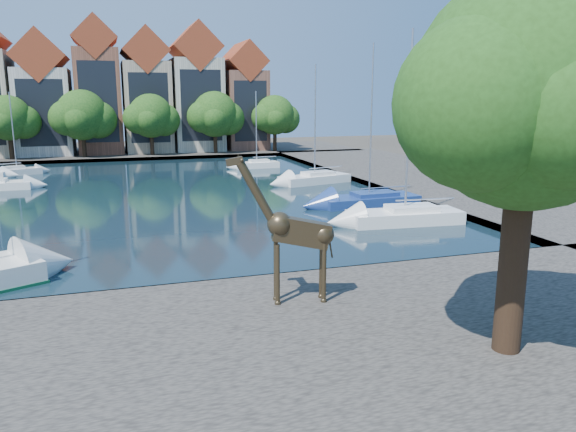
% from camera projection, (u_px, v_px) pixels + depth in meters
% --- Properties ---
extents(ground, '(160.00, 160.00, 0.00)m').
position_uv_depth(ground, '(202.00, 292.00, 22.75)').
color(ground, '#38332B').
rests_on(ground, ground).
extents(water_basin, '(38.00, 50.00, 0.08)m').
position_uv_depth(water_basin, '(154.00, 194.00, 45.09)').
color(water_basin, black).
rests_on(water_basin, ground).
extents(near_quay, '(50.00, 14.00, 0.50)m').
position_uv_depth(near_quay, '(242.00, 363.00, 16.19)').
color(near_quay, '#4F4B45').
rests_on(near_quay, ground).
extents(far_quay, '(60.00, 16.00, 0.50)m').
position_uv_depth(far_quay, '(134.00, 153.00, 74.83)').
color(far_quay, '#4F4B45').
rests_on(far_quay, ground).
extents(right_quay, '(14.00, 52.00, 0.50)m').
position_uv_depth(right_quay, '(427.00, 178.00, 52.50)').
color(right_quay, '#4F4B45').
rests_on(right_quay, ground).
extents(plane_tree, '(8.32, 6.40, 10.62)m').
position_uv_depth(plane_tree, '(531.00, 101.00, 15.02)').
color(plane_tree, '#332114').
rests_on(plane_tree, near_quay).
extents(townhouse_west_inner, '(6.43, 9.18, 15.15)m').
position_uv_depth(townhouse_west_inner, '(44.00, 99.00, 70.19)').
color(townhouse_west_inner, beige).
rests_on(townhouse_west_inner, far_quay).
extents(townhouse_center, '(5.44, 9.18, 16.93)m').
position_uv_depth(townhouse_center, '(98.00, 91.00, 71.91)').
color(townhouse_center, brown).
rests_on(townhouse_center, far_quay).
extents(townhouse_east_inner, '(5.94, 9.18, 15.79)m').
position_uv_depth(townhouse_east_inner, '(146.00, 96.00, 73.83)').
color(townhouse_east_inner, tan).
rests_on(townhouse_east_inner, far_quay).
extents(townhouse_east_mid, '(6.43, 9.18, 16.65)m').
position_uv_depth(townhouse_east_mid, '(196.00, 93.00, 75.69)').
color(townhouse_east_mid, beige).
rests_on(townhouse_east_mid, far_quay).
extents(townhouse_east_end, '(5.44, 9.18, 14.43)m').
position_uv_depth(townhouse_east_end, '(243.00, 100.00, 77.84)').
color(townhouse_east_end, brown).
rests_on(townhouse_east_end, far_quay).
extents(far_tree_west, '(6.76, 5.20, 7.36)m').
position_uv_depth(far_tree_west, '(9.00, 119.00, 64.53)').
color(far_tree_west, '#332114').
rests_on(far_tree_west, far_quay).
extents(far_tree_mid_west, '(7.80, 6.00, 8.00)m').
position_uv_depth(far_tree_mid_west, '(83.00, 117.00, 66.88)').
color(far_tree_mid_west, '#332114').
rests_on(far_tree_mid_west, far_quay).
extents(far_tree_mid_east, '(7.02, 5.40, 7.52)m').
position_uv_depth(far_tree_mid_east, '(151.00, 117.00, 69.30)').
color(far_tree_mid_east, '#332114').
rests_on(far_tree_mid_east, far_quay).
extents(far_tree_east, '(7.54, 5.80, 7.84)m').
position_uv_depth(far_tree_east, '(216.00, 116.00, 71.66)').
color(far_tree_east, '#332114').
rests_on(far_tree_east, far_quay).
extents(far_tree_far_east, '(6.76, 5.20, 7.36)m').
position_uv_depth(far_tree_far_east, '(275.00, 116.00, 74.08)').
color(far_tree_far_east, '#332114').
rests_on(far_tree_far_east, far_quay).
extents(giraffe_statue, '(3.70, 1.00, 5.29)m').
position_uv_depth(giraffe_statue, '(293.00, 232.00, 19.83)').
color(giraffe_statue, '#3B2F1D').
rests_on(giraffe_statue, near_quay).
extents(sailboat_left_d, '(4.69, 3.01, 8.05)m').
position_uv_depth(sailboat_left_d, '(17.00, 170.00, 55.44)').
color(sailboat_left_d, silver).
rests_on(sailboat_left_d, water_basin).
extents(sailboat_right_a, '(7.14, 3.03, 11.51)m').
position_uv_depth(sailboat_right_a, '(405.00, 214.00, 34.48)').
color(sailboat_right_a, white).
rests_on(sailboat_right_a, water_basin).
extents(sailboat_right_b, '(7.36, 2.90, 11.24)m').
position_uv_depth(sailboat_right_b, '(369.00, 198.00, 40.31)').
color(sailboat_right_b, navy).
rests_on(sailboat_right_b, water_basin).
extents(sailboat_right_c, '(6.84, 3.79, 10.36)m').
position_uv_depth(sailboat_right_c, '(315.00, 177.00, 50.27)').
color(sailboat_right_c, white).
rests_on(sailboat_right_c, water_basin).
extents(sailboat_right_d, '(4.81, 1.84, 8.15)m').
position_uv_depth(sailboat_right_d, '(257.00, 163.00, 60.82)').
color(sailboat_right_d, white).
rests_on(sailboat_right_d, water_basin).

